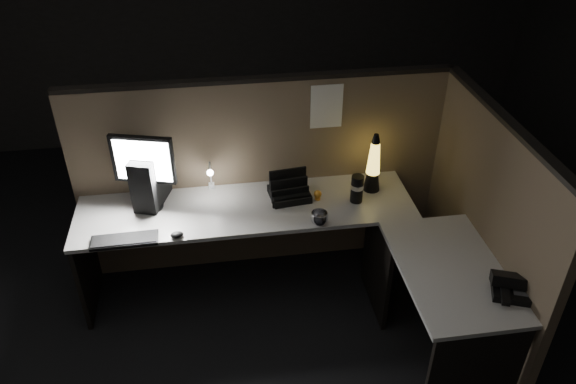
{
  "coord_description": "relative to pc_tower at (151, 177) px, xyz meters",
  "views": [
    {
      "loc": [
        -0.33,
        -2.52,
        2.96
      ],
      "look_at": [
        0.1,
        0.35,
        1.0
      ],
      "focal_mm": 35.0,
      "sensor_mm": 36.0,
      "label": 1
    }
  ],
  "objects": [
    {
      "name": "partition_back",
      "position": [
        0.77,
        0.15,
        -0.17
      ],
      "size": [
        2.66,
        0.06,
        1.5
      ],
      "primitive_type": "cube",
      "color": "brown",
      "rests_on": "ground"
    },
    {
      "name": "partition_right",
      "position": [
        2.1,
        -0.68,
        -0.17
      ],
      "size": [
        0.06,
        1.66,
        1.5
      ],
      "primitive_type": "cube",
      "color": "brown",
      "rests_on": "ground"
    },
    {
      "name": "figurine",
      "position": [
        1.12,
        -0.17,
        -0.14
      ],
      "size": [
        0.05,
        0.05,
        0.05
      ],
      "primitive_type": "sphere",
      "color": "#FF9F28",
      "rests_on": "desk"
    },
    {
      "name": "pinned_paper",
      "position": [
        1.22,
        0.11,
        0.38
      ],
      "size": [
        0.22,
        0.0,
        0.32
      ],
      "primitive_type": "cube",
      "color": "white",
      "rests_on": "partition_back"
    },
    {
      "name": "monitor",
      "position": [
        -0.02,
        -0.07,
        0.14
      ],
      "size": [
        0.41,
        0.18,
        0.54
      ],
      "rotation": [
        0.0,
        0.0,
        -0.28
      ],
      "color": "black",
      "rests_on": "desk"
    },
    {
      "name": "room_shell",
      "position": [
        0.77,
        -0.78,
        0.7
      ],
      "size": [
        6.0,
        6.0,
        6.0
      ],
      "color": "silver",
      "rests_on": "ground"
    },
    {
      "name": "mouse",
      "position": [
        0.16,
        -0.44,
        -0.17
      ],
      "size": [
        0.09,
        0.07,
        0.03
      ],
      "primitive_type": "ellipsoid",
      "rotation": [
        0.0,
        0.0,
        0.17
      ],
      "color": "black",
      "rests_on": "desk"
    },
    {
      "name": "steel_mug",
      "position": [
        1.08,
        -0.44,
        -0.14
      ],
      "size": [
        0.12,
        0.12,
        0.09
      ],
      "primitive_type": "imported",
      "rotation": [
        0.0,
        0.0,
        -0.08
      ],
      "color": "#B6B6BD",
      "rests_on": "desk"
    },
    {
      "name": "organizer",
      "position": [
        0.93,
        -0.1,
        -0.14
      ],
      "size": [
        0.29,
        0.26,
        0.2
      ],
      "rotation": [
        0.0,
        0.0,
        0.12
      ],
      "color": "black",
      "rests_on": "desk"
    },
    {
      "name": "desk",
      "position": [
        0.95,
        -0.53,
        -0.34
      ],
      "size": [
        2.6,
        1.6,
        0.73
      ],
      "color": "beige",
      "rests_on": "ground"
    },
    {
      "name": "lava_lamp",
      "position": [
        1.53,
        -0.09,
        -0.0
      ],
      "size": [
        0.12,
        0.12,
        0.44
      ],
      "color": "black",
      "rests_on": "desk"
    },
    {
      "name": "keyboard",
      "position": [
        -0.16,
        -0.44,
        -0.18
      ],
      "size": [
        0.42,
        0.15,
        0.02
      ],
      "primitive_type": "cube",
      "rotation": [
        0.0,
        0.0,
        0.02
      ],
      "color": "black",
      "rests_on": "desk"
    },
    {
      "name": "floor",
      "position": [
        0.77,
        -0.78,
        -0.92
      ],
      "size": [
        6.0,
        6.0,
        0.0
      ],
      "primitive_type": "plane",
      "color": "black",
      "rests_on": "ground"
    },
    {
      "name": "clip_lamp",
      "position": [
        0.4,
        0.03,
        -0.05
      ],
      "size": [
        0.04,
        0.18,
        0.23
      ],
      "color": "silver",
      "rests_on": "desk"
    },
    {
      "name": "travel_mug",
      "position": [
        1.39,
        -0.22,
        -0.09
      ],
      "size": [
        0.09,
        0.09,
        0.2
      ],
      "primitive_type": "cylinder",
      "color": "black",
      "rests_on": "desk"
    },
    {
      "name": "desk_phone",
      "position": [
        2.01,
        -1.22,
        -0.14
      ],
      "size": [
        0.25,
        0.25,
        0.12
      ],
      "rotation": [
        0.0,
        0.0,
        -0.37
      ],
      "color": "black",
      "rests_on": "desk"
    },
    {
      "name": "pc_tower",
      "position": [
        0.0,
        0.0,
        0.0
      ],
      "size": [
        0.26,
        0.39,
        0.37
      ],
      "primitive_type": "cube",
      "rotation": [
        0.0,
        0.0,
        -0.31
      ],
      "color": "black",
      "rests_on": "desk"
    }
  ]
}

